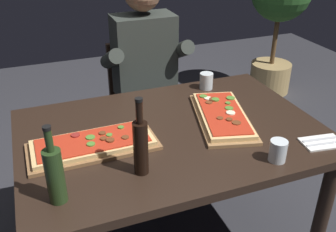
% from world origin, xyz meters
% --- Properties ---
extents(dining_table, '(1.40, 0.96, 0.74)m').
position_xyz_m(dining_table, '(0.00, 0.00, 0.64)').
color(dining_table, black).
rests_on(dining_table, ground_plane).
extents(pizza_rectangular_front, '(0.55, 0.25, 0.05)m').
position_xyz_m(pizza_rectangular_front, '(-0.37, -0.02, 0.76)').
color(pizza_rectangular_front, brown).
rests_on(pizza_rectangular_front, dining_table).
extents(pizza_rectangular_left, '(0.36, 0.56, 0.05)m').
position_xyz_m(pizza_rectangular_left, '(0.27, 0.01, 0.76)').
color(pizza_rectangular_left, olive).
rests_on(pizza_rectangular_left, dining_table).
extents(wine_bottle_dark, '(0.06, 0.06, 0.30)m').
position_xyz_m(wine_bottle_dark, '(-0.55, -0.31, 0.86)').
color(wine_bottle_dark, '#233819').
rests_on(wine_bottle_dark, dining_table).
extents(oil_bottle_amber, '(0.06, 0.06, 0.32)m').
position_xyz_m(oil_bottle_amber, '(-0.23, -0.26, 0.86)').
color(oil_bottle_amber, black).
rests_on(oil_bottle_amber, dining_table).
extents(tumbler_near_camera, '(0.08, 0.08, 0.09)m').
position_xyz_m(tumbler_near_camera, '(0.36, 0.37, 0.79)').
color(tumbler_near_camera, silver).
rests_on(tumbler_near_camera, dining_table).
extents(tumbler_far_side, '(0.07, 0.07, 0.09)m').
position_xyz_m(tumbler_far_side, '(0.31, -0.38, 0.79)').
color(tumbler_far_side, silver).
rests_on(tumbler_far_side, dining_table).
extents(napkin_cutlery_set, '(0.19, 0.13, 0.01)m').
position_xyz_m(napkin_cutlery_set, '(0.58, -0.34, 0.74)').
color(napkin_cutlery_set, white).
rests_on(napkin_cutlery_set, dining_table).
extents(diner_chair, '(0.44, 0.44, 0.87)m').
position_xyz_m(diner_chair, '(0.12, 0.86, 0.49)').
color(diner_chair, black).
rests_on(diner_chair, ground_plane).
extents(seated_diner, '(0.53, 0.41, 1.33)m').
position_xyz_m(seated_diner, '(0.12, 0.74, 0.74)').
color(seated_diner, '#23232D').
rests_on(seated_diner, ground_plane).
extents(potted_plant_corner, '(0.55, 0.55, 1.27)m').
position_xyz_m(potted_plant_corner, '(1.69, 1.57, 0.81)').
color(potted_plant_corner, tan).
rests_on(potted_plant_corner, ground_plane).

